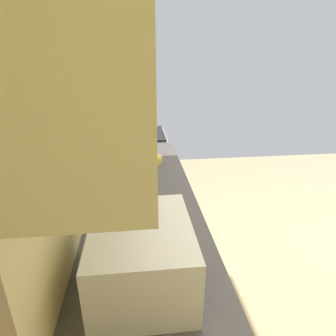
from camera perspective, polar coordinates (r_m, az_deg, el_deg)
ground_plane at (r=2.66m, az=22.52°, el=-21.40°), size 6.02×6.02×0.00m
wall_back at (r=1.71m, az=-18.69°, el=9.02°), size 3.89×0.12×2.82m
counter_run at (r=1.83m, az=-4.22°, el=-23.79°), size 3.03×0.67×0.91m
upper_cabinets at (r=1.28m, az=-14.35°, el=27.91°), size 1.96×0.32×0.67m
oven_range at (r=3.36m, az=-5.80°, el=-0.57°), size 0.64×0.63×1.09m
microwave at (r=1.15m, az=-5.12°, el=-17.11°), size 0.47×0.39×0.27m
bowl at (r=2.37m, az=-3.51°, el=1.78°), size 0.19×0.19×0.05m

